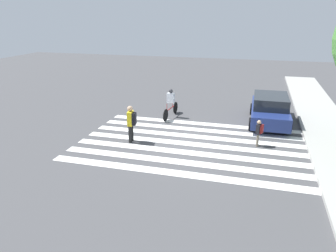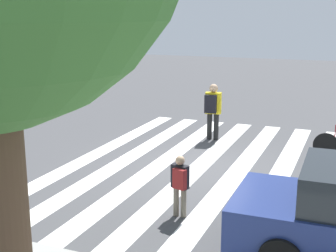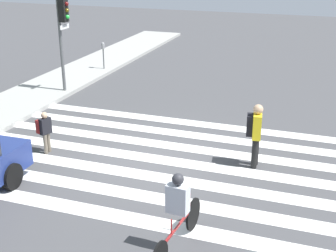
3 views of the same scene
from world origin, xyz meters
name	(u,v)px [view 1 (image 1 of 3)]	position (x,y,z in m)	size (l,w,h in m)	color
ground_plane	(191,144)	(0.00, 0.00, 0.00)	(60.00, 60.00, 0.00)	#444447
crosswalk_stripes	(191,144)	(0.00, 0.00, 0.00)	(6.40, 10.00, 0.01)	white
pedestrian_adult_yellow_jacket	(131,121)	(0.46, -2.65, 0.99)	(0.50, 0.43, 1.70)	black
pedestrian_adult_blue_shirt	(259,131)	(-0.60, 2.92, 0.70)	(0.36, 0.34, 1.19)	#6B6051
cyclist_near_curb	(171,102)	(-3.66, -1.93, 0.87)	(2.28, 0.42, 1.63)	black
car_parked_silver_sedan	(270,109)	(-4.08, 3.42, 0.77)	(4.61, 2.09, 1.51)	navy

